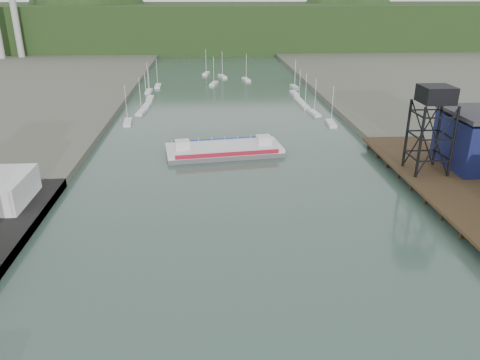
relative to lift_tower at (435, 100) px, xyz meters
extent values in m
cube|color=black|center=(2.00, -13.00, -13.75)|extent=(14.00, 70.00, 0.50)
cylinder|color=black|center=(-4.00, -13.00, -14.85)|extent=(0.60, 0.60, 2.20)
cylinder|color=black|center=(-3.00, -3.00, -7.00)|extent=(0.50, 0.50, 13.00)
cylinder|color=black|center=(3.00, -3.00, -7.00)|extent=(0.50, 0.50, 13.00)
cylinder|color=black|center=(-3.00, 3.00, -7.00)|extent=(0.50, 0.50, 13.00)
cylinder|color=black|center=(3.00, 3.00, -7.00)|extent=(0.50, 0.50, 13.00)
cube|color=black|center=(0.00, 0.00, 1.00)|extent=(5.50, 5.50, 3.00)
cube|color=silver|center=(-62.54, 45.89, -15.30)|extent=(2.67, 7.65, 0.90)
cube|color=silver|center=(-60.28, 57.30, -15.30)|extent=(2.81, 7.67, 0.90)
cube|color=silver|center=(-59.71, 66.17, -15.30)|extent=(2.35, 7.59, 0.90)
cube|color=silver|center=(-59.81, 76.09, -15.30)|extent=(2.01, 7.50, 0.90)
cube|color=silver|center=(-61.64, 88.33, -15.30)|extent=(2.00, 7.50, 0.90)
cube|color=silver|center=(-59.32, 98.17, -15.30)|extent=(2.16, 7.54, 0.90)
cube|color=silver|center=(-7.44, 41.03, -15.30)|extent=(2.53, 7.62, 0.90)
cube|color=silver|center=(-9.54, 52.51, -15.30)|extent=(2.76, 7.67, 0.90)
cube|color=silver|center=(-10.54, 61.29, -15.30)|extent=(2.22, 7.56, 0.90)
cube|color=silver|center=(-10.73, 70.28, -15.30)|extent=(2.18, 7.54, 0.90)
cube|color=silver|center=(-10.33, 81.38, -15.30)|extent=(2.46, 7.61, 0.90)
cube|color=silver|center=(-8.22, 92.99, -15.30)|extent=(2.48, 7.61, 0.90)
cube|color=silver|center=(-38.16, 102.00, -15.30)|extent=(3.78, 7.76, 0.90)
cube|color=silver|center=(-24.96, 110.00, -15.30)|extent=(3.31, 7.74, 0.90)
cube|color=silver|center=(-34.34, 118.00, -15.30)|extent=(3.76, 7.76, 0.90)
cube|color=silver|center=(-41.11, 126.00, -15.30)|extent=(3.40, 7.74, 0.90)
cube|color=black|center=(-35.00, 242.00, -3.65)|extent=(500.00, 120.00, 28.00)
sphere|color=black|center=(-115.00, 242.00, -7.65)|extent=(80.00, 80.00, 80.00)
sphere|color=black|center=(55.00, 252.00, -9.65)|extent=(70.00, 70.00, 70.00)
cube|color=#535356|center=(-37.22, 18.59, -15.14)|extent=(26.37, 13.31, 1.01)
cube|color=silver|center=(-37.22, 18.59, -14.23)|extent=(26.37, 13.31, 0.81)
cube|color=#A31229|center=(-36.55, 13.53, -14.03)|extent=(22.07, 3.05, 0.91)
cube|color=navy|center=(-37.88, 23.65, -14.03)|extent=(22.07, 3.05, 0.91)
cube|color=silver|center=(-46.24, 17.41, -13.02)|extent=(3.40, 3.40, 2.02)
cube|color=silver|center=(-28.20, 19.78, -13.02)|extent=(3.40, 3.40, 2.02)
camera|label=1|loc=(-40.31, -79.93, 18.03)|focal=35.00mm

